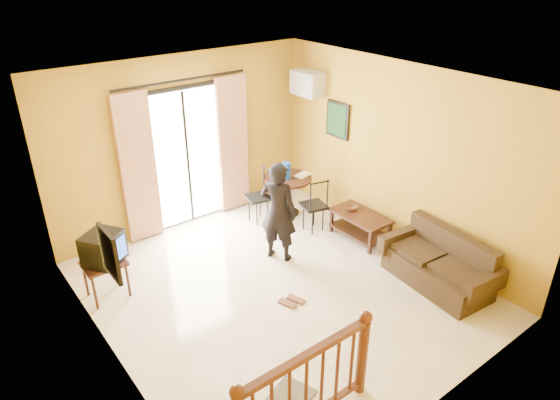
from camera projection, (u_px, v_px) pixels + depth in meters
ground at (279, 289)px, 6.84m from camera, size 5.00×5.00×0.00m
room_shell at (279, 176)px, 6.08m from camera, size 5.00×5.00×5.00m
balcony_door at (187, 156)px, 8.03m from camera, size 2.25×0.14×2.46m
tv_table at (104, 267)px, 6.51m from camera, size 0.53×0.44×0.53m
television at (103, 248)px, 6.40m from camera, size 0.61×0.60×0.41m
picture_left at (110, 254)px, 4.80m from camera, size 0.05×0.42×0.52m
dining_table at (288, 185)px, 8.57m from camera, size 0.82×0.82×0.69m
water_jug at (286, 171)px, 8.41m from camera, size 0.15×0.15×0.28m
serving_tray at (303, 175)px, 8.57m from camera, size 0.31×0.23×0.02m
dining_chairs at (285, 225)px, 8.43m from camera, size 1.02×1.28×0.95m
air_conditioner at (307, 83)px, 8.40m from camera, size 0.31×0.60×0.40m
botanical_print at (338, 120)px, 8.23m from camera, size 0.05×0.50×0.60m
coffee_table at (360, 222)px, 7.93m from camera, size 0.53×0.96×0.43m
bowl at (352, 208)px, 8.00m from camera, size 0.21×0.21×0.06m
sofa at (440, 265)px, 6.86m from camera, size 0.85×1.61×0.74m
standing_person at (278, 212)px, 7.22m from camera, size 0.60×0.67×1.54m
stair_balustrade at (306, 384)px, 4.62m from camera, size 1.63×0.13×1.04m
sandals at (292, 301)px, 6.58m from camera, size 0.32×0.27×0.03m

